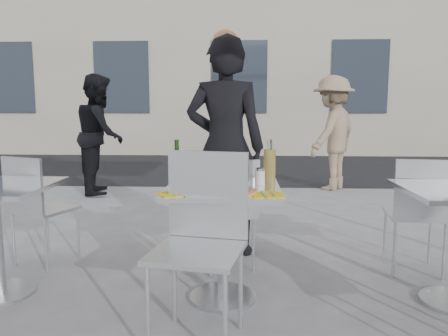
{
  "coord_description": "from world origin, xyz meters",
  "views": [
    {
      "loc": [
        0.13,
        -2.73,
        1.25
      ],
      "look_at": [
        0.0,
        0.15,
        0.85
      ],
      "focal_mm": 35.0,
      "sensor_mm": 36.0,
      "label": 1
    }
  ],
  "objects_px": {
    "pedestrian_a": "(100,134)",
    "wineglass_white_a": "(210,169)",
    "chair_near": "(202,229)",
    "wineglass_white_b": "(227,169)",
    "wine_bottle": "(177,167)",
    "wineglass_red_b": "(244,169)",
    "carafe": "(270,165)",
    "main_table": "(223,219)",
    "woman_diner": "(225,147)",
    "napkin_left": "(174,194)",
    "side_chair_rfar": "(419,207)",
    "side_chair_lfar": "(35,202)",
    "salad_plate": "(228,182)",
    "pizza_near": "(230,191)",
    "napkin_right": "(267,195)",
    "chair_far": "(229,206)",
    "pizza_far": "(227,180)",
    "sugar_shaker": "(260,176)",
    "pedestrian_b": "(333,133)",
    "wineglass_red_a": "(233,169)"
  },
  "relations": [
    {
      "from": "pizza_far",
      "to": "wine_bottle",
      "type": "bearing_deg",
      "value": -161.18
    },
    {
      "from": "chair_near",
      "to": "wineglass_white_a",
      "type": "distance_m",
      "value": 0.53
    },
    {
      "from": "chair_far",
      "to": "wineglass_red_b",
      "type": "distance_m",
      "value": 0.58
    },
    {
      "from": "pedestrian_a",
      "to": "wineglass_white_b",
      "type": "height_order",
      "value": "pedestrian_a"
    },
    {
      "from": "main_table",
      "to": "side_chair_rfar",
      "type": "xyz_separation_m",
      "value": [
        1.42,
        0.48,
        -0.01
      ]
    },
    {
      "from": "pizza_far",
      "to": "wine_bottle",
      "type": "xyz_separation_m",
      "value": [
        -0.33,
        -0.11,
        0.1
      ]
    },
    {
      "from": "main_table",
      "to": "woman_diner",
      "type": "bearing_deg",
      "value": 91.62
    },
    {
      "from": "napkin_right",
      "to": "side_chair_lfar",
      "type": "bearing_deg",
      "value": 149.59
    },
    {
      "from": "pedestrian_a",
      "to": "wineglass_white_b",
      "type": "xyz_separation_m",
      "value": [
        1.98,
        -3.46,
        -0.0
      ]
    },
    {
      "from": "wineglass_white_a",
      "to": "wineglass_red_b",
      "type": "distance_m",
      "value": 0.22
    },
    {
      "from": "side_chair_lfar",
      "to": "carafe",
      "type": "relative_size",
      "value": 3.03
    },
    {
      "from": "salad_plate",
      "to": "napkin_right",
      "type": "bearing_deg",
      "value": -45.32
    },
    {
      "from": "wineglass_white_b",
      "to": "wineglass_red_b",
      "type": "relative_size",
      "value": 1.0
    },
    {
      "from": "wineglass_white_a",
      "to": "chair_near",
      "type": "bearing_deg",
      "value": -90.81
    },
    {
      "from": "pizza_near",
      "to": "napkin_left",
      "type": "bearing_deg",
      "value": -170.06
    },
    {
      "from": "carafe",
      "to": "wineglass_red_a",
      "type": "height_order",
      "value": "carafe"
    },
    {
      "from": "pedestrian_a",
      "to": "pizza_near",
      "type": "xyz_separation_m",
      "value": [
        2.01,
        -3.71,
        -0.1
      ]
    },
    {
      "from": "chair_far",
      "to": "side_chair_rfar",
      "type": "distance_m",
      "value": 1.4
    },
    {
      "from": "carafe",
      "to": "wineglass_red_b",
      "type": "xyz_separation_m",
      "value": [
        -0.17,
        -0.16,
        -0.01
      ]
    },
    {
      "from": "woman_diner",
      "to": "wineglass_white_a",
      "type": "bearing_deg",
      "value": 91.46
    },
    {
      "from": "chair_near",
      "to": "side_chair_rfar",
      "type": "bearing_deg",
      "value": 41.73
    },
    {
      "from": "chair_far",
      "to": "wineglass_red_a",
      "type": "bearing_deg",
      "value": 72.33
    },
    {
      "from": "pedestrian_a",
      "to": "wineglass_white_a",
      "type": "bearing_deg",
      "value": -166.02
    },
    {
      "from": "pizza_near",
      "to": "chair_near",
      "type": "bearing_deg",
      "value": -120.17
    },
    {
      "from": "carafe",
      "to": "wineglass_white_a",
      "type": "relative_size",
      "value": 1.84
    },
    {
      "from": "pedestrian_b",
      "to": "pizza_near",
      "type": "relative_size",
      "value": 5.45
    },
    {
      "from": "pedestrian_a",
      "to": "wine_bottle",
      "type": "height_order",
      "value": "pedestrian_a"
    },
    {
      "from": "wineglass_white_a",
      "to": "side_chair_rfar",
      "type": "bearing_deg",
      "value": 16.92
    },
    {
      "from": "woman_diner",
      "to": "main_table",
      "type": "bearing_deg",
      "value": 96.62
    },
    {
      "from": "main_table",
      "to": "wineglass_red_b",
      "type": "height_order",
      "value": "wineglass_red_b"
    },
    {
      "from": "pedestrian_a",
      "to": "napkin_left",
      "type": "bearing_deg",
      "value": -170.1
    },
    {
      "from": "side_chair_lfar",
      "to": "carafe",
      "type": "distance_m",
      "value": 1.86
    },
    {
      "from": "chair_far",
      "to": "carafe",
      "type": "bearing_deg",
      "value": 111.27
    },
    {
      "from": "main_table",
      "to": "salad_plate",
      "type": "relative_size",
      "value": 3.41
    },
    {
      "from": "sugar_shaker",
      "to": "pedestrian_b",
      "type": "bearing_deg",
      "value": 72.2
    },
    {
      "from": "main_table",
      "to": "woman_diner",
      "type": "relative_size",
      "value": 0.41
    },
    {
      "from": "pizza_near",
      "to": "napkin_left",
      "type": "relative_size",
      "value": 1.28
    },
    {
      "from": "side_chair_lfar",
      "to": "woman_diner",
      "type": "bearing_deg",
      "value": -142.52
    },
    {
      "from": "chair_near",
      "to": "wineglass_white_b",
      "type": "distance_m",
      "value": 0.57
    },
    {
      "from": "chair_far",
      "to": "napkin_right",
      "type": "distance_m",
      "value": 0.81
    },
    {
      "from": "side_chair_lfar",
      "to": "wineglass_white_a",
      "type": "bearing_deg",
      "value": -178.27
    },
    {
      "from": "carafe",
      "to": "wineglass_white_b",
      "type": "distance_m",
      "value": 0.32
    },
    {
      "from": "side_chair_lfar",
      "to": "salad_plate",
      "type": "bearing_deg",
      "value": -177.84
    },
    {
      "from": "carafe",
      "to": "napkin_left",
      "type": "relative_size",
      "value": 1.18
    },
    {
      "from": "woman_diner",
      "to": "napkin_left",
      "type": "bearing_deg",
      "value": 83.55
    },
    {
      "from": "wineglass_white_a",
      "to": "carafe",
      "type": "bearing_deg",
      "value": 24.2
    },
    {
      "from": "main_table",
      "to": "wineglass_white_a",
      "type": "height_order",
      "value": "wineglass_white_a"
    },
    {
      "from": "main_table",
      "to": "side_chair_lfar",
      "type": "bearing_deg",
      "value": 160.31
    },
    {
      "from": "wine_bottle",
      "to": "wineglass_red_b",
      "type": "xyz_separation_m",
      "value": [
        0.44,
        -0.03,
        -0.0
      ]
    },
    {
      "from": "side_chair_rfar",
      "to": "pedestrian_b",
      "type": "relative_size",
      "value": 0.52
    }
  ]
}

